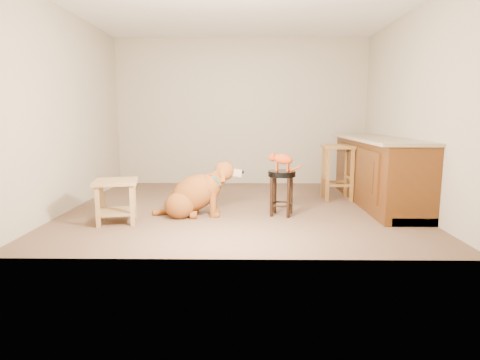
{
  "coord_description": "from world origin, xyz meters",
  "views": [
    {
      "loc": [
        0.08,
        -5.34,
        1.24
      ],
      "look_at": [
        0.01,
        -0.43,
        0.45
      ],
      "focal_mm": 30.0,
      "sensor_mm": 36.0,
      "label": 1
    }
  ],
  "objects_px": {
    "wood_stool": "(337,171)",
    "golden_retriever": "(195,194)",
    "side_table": "(116,195)",
    "padded_stool": "(282,184)",
    "tabby_kitten": "(281,160)"
  },
  "relations": [
    {
      "from": "padded_stool",
      "to": "side_table",
      "type": "distance_m",
      "value": 1.99
    },
    {
      "from": "wood_stool",
      "to": "side_table",
      "type": "height_order",
      "value": "wood_stool"
    },
    {
      "from": "golden_retriever",
      "to": "tabby_kitten",
      "type": "bearing_deg",
      "value": -0.93
    },
    {
      "from": "padded_stool",
      "to": "wood_stool",
      "type": "distance_m",
      "value": 1.34
    },
    {
      "from": "side_table",
      "to": "golden_retriever",
      "type": "bearing_deg",
      "value": 21.24
    },
    {
      "from": "wood_stool",
      "to": "golden_retriever",
      "type": "relative_size",
      "value": 0.7
    },
    {
      "from": "wood_stool",
      "to": "tabby_kitten",
      "type": "height_order",
      "value": "wood_stool"
    },
    {
      "from": "side_table",
      "to": "padded_stool",
      "type": "bearing_deg",
      "value": 10.73
    },
    {
      "from": "side_table",
      "to": "wood_stool",
      "type": "bearing_deg",
      "value": 25.28
    },
    {
      "from": "wood_stool",
      "to": "golden_retriever",
      "type": "distance_m",
      "value": 2.24
    },
    {
      "from": "wood_stool",
      "to": "golden_retriever",
      "type": "height_order",
      "value": "wood_stool"
    },
    {
      "from": "side_table",
      "to": "tabby_kitten",
      "type": "distance_m",
      "value": 2.02
    },
    {
      "from": "padded_stool",
      "to": "side_table",
      "type": "relative_size",
      "value": 0.98
    },
    {
      "from": "side_table",
      "to": "tabby_kitten",
      "type": "height_order",
      "value": "tabby_kitten"
    },
    {
      "from": "padded_stool",
      "to": "wood_stool",
      "type": "relative_size",
      "value": 0.69
    }
  ]
}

